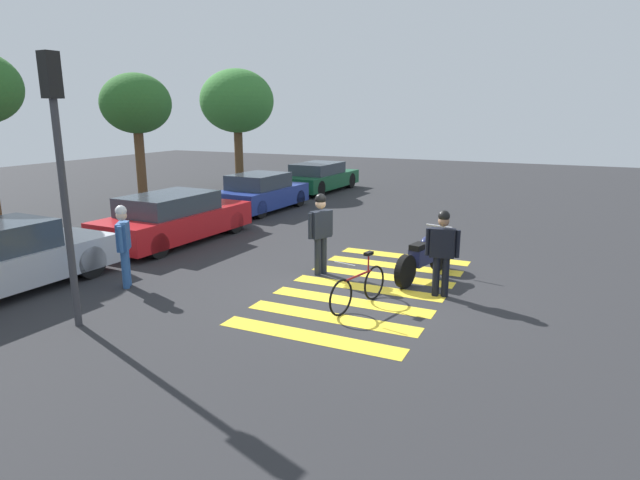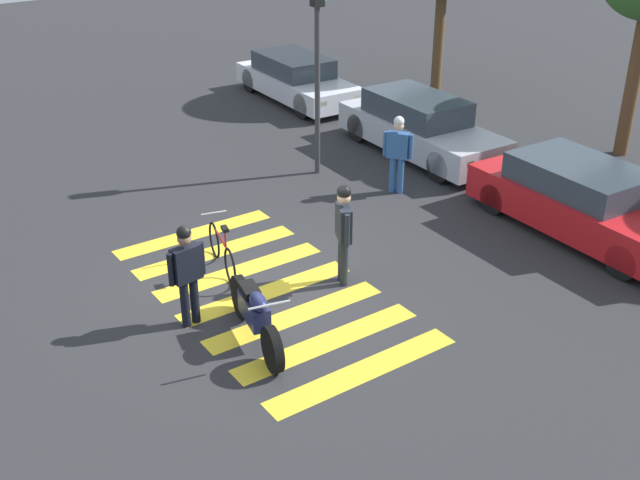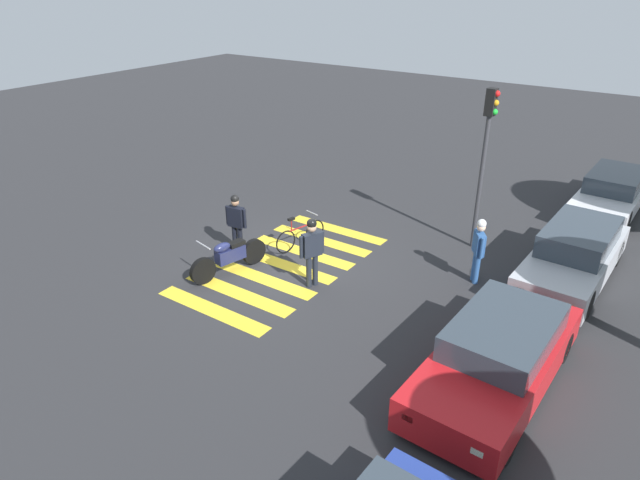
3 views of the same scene
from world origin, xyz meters
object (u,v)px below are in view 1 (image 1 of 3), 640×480
object	(u,v)px
officer_by_motorcycle	(442,248)
police_motorcycle	(423,257)
leaning_bicycle	(359,288)
traffic_light_pole	(58,149)
pedestrian_bystander	(124,241)
officer_on_foot	(321,228)
car_red_convertible	(174,219)
car_blue_hatchback	(261,193)
car_green_compact	(319,177)

from	to	relation	value
officer_by_motorcycle	police_motorcycle	bearing A→B (deg)	31.34
police_motorcycle	leaning_bicycle	world-z (taller)	police_motorcycle
traffic_light_pole	pedestrian_bystander	bearing A→B (deg)	21.53
pedestrian_bystander	traffic_light_pole	bearing A→B (deg)	-158.47
traffic_light_pole	police_motorcycle	bearing A→B (deg)	-42.68
officer_on_foot	leaning_bicycle	bearing A→B (deg)	-136.11
police_motorcycle	officer_by_motorcycle	world-z (taller)	officer_by_motorcycle
leaning_bicycle	car_red_convertible	xyz separation A→B (m)	(2.63, 6.49, 0.28)
police_motorcycle	leaning_bicycle	size ratio (longest dim) A/B	1.31
leaning_bicycle	traffic_light_pole	size ratio (longest dim) A/B	0.39
officer_on_foot	car_blue_hatchback	distance (m)	8.18
leaning_bicycle	pedestrian_bystander	bearing A→B (deg)	101.03
officer_on_foot	police_motorcycle	bearing A→B (deg)	-72.53
police_motorcycle	officer_on_foot	world-z (taller)	officer_on_foot
officer_on_foot	pedestrian_bystander	distance (m)	4.12
car_blue_hatchback	traffic_light_pole	distance (m)	11.22
officer_by_motorcycle	car_green_compact	world-z (taller)	officer_by_motorcycle
officer_on_foot	pedestrian_bystander	size ratio (longest dim) A/B	1.06
leaning_bicycle	traffic_light_pole	xyz separation A→B (m)	(-2.83, 4.04, 2.60)
police_motorcycle	car_red_convertible	distance (m)	7.14
leaning_bicycle	officer_by_motorcycle	world-z (taller)	officer_by_motorcycle
officer_by_motorcycle	pedestrian_bystander	world-z (taller)	officer_by_motorcycle
police_motorcycle	officer_by_motorcycle	xyz separation A→B (m)	(-0.99, -0.60, 0.52)
officer_by_motorcycle	car_red_convertible	xyz separation A→B (m)	(1.38, 7.73, -0.33)
car_green_compact	traffic_light_pole	size ratio (longest dim) A/B	1.07
car_red_convertible	car_green_compact	size ratio (longest dim) A/B	1.00
pedestrian_bystander	car_green_compact	xyz separation A→B (m)	(13.99, 2.13, -0.35)
car_red_convertible	pedestrian_bystander	bearing A→B (deg)	-154.41
officer_on_foot	officer_by_motorcycle	distance (m)	2.77
leaning_bicycle	car_blue_hatchback	xyz separation A→B (m)	(7.78, 6.80, 0.27)
police_motorcycle	pedestrian_bystander	size ratio (longest dim) A/B	1.31
traffic_light_pole	car_red_convertible	bearing A→B (deg)	24.20
car_green_compact	traffic_light_pole	bearing A→B (deg)	-169.71
leaning_bicycle	car_blue_hatchback	world-z (taller)	car_blue_hatchback
officer_by_motorcycle	car_blue_hatchback	bearing A→B (deg)	50.91
police_motorcycle	officer_by_motorcycle	distance (m)	1.27
car_blue_hatchback	traffic_light_pole	world-z (taller)	traffic_light_pole
officer_on_foot	pedestrian_bystander	world-z (taller)	officer_on_foot
leaning_bicycle	officer_on_foot	distance (m)	2.28
officer_on_foot	officer_by_motorcycle	xyz separation A→B (m)	(-0.32, -2.75, -0.07)
leaning_bicycle	car_red_convertible	bearing A→B (deg)	67.97
car_red_convertible	car_green_compact	xyz separation A→B (m)	(10.43, 0.43, -0.02)
car_red_convertible	car_blue_hatchback	xyz separation A→B (m)	(5.16, 0.31, -0.01)
officer_on_foot	car_red_convertible	size ratio (longest dim) A/B	0.38
police_motorcycle	car_blue_hatchback	size ratio (longest dim) A/B	0.57
car_red_convertible	police_motorcycle	bearing A→B (deg)	-93.11
officer_on_foot	car_green_compact	xyz separation A→B (m)	(11.50, 5.42, -0.43)
police_motorcycle	car_red_convertible	bearing A→B (deg)	86.89
officer_by_motorcycle	leaning_bicycle	bearing A→B (deg)	135.08
police_motorcycle	pedestrian_bystander	world-z (taller)	pedestrian_bystander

